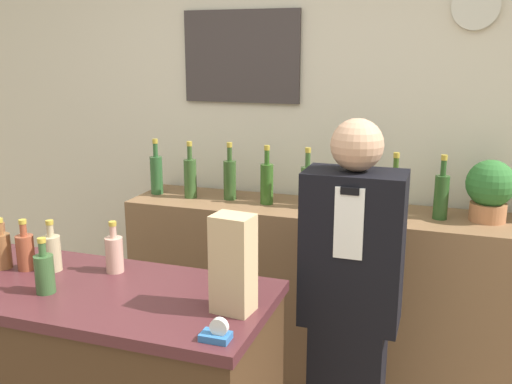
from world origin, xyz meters
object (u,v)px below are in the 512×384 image
potted_plant (490,189)px  shopkeeper (350,309)px  paper_bag (233,264)px  tape_dispenser (217,333)px

potted_plant → shopkeeper: bearing=-126.8°
shopkeeper → paper_bag: size_ratio=4.74×
potted_plant → paper_bag: 1.52m
shopkeeper → tape_dispenser: (-0.28, -0.75, 0.22)m
paper_bag → potted_plant: bearing=56.4°
shopkeeper → tape_dispenser: bearing=-110.3°
shopkeeper → paper_bag: 0.72m
potted_plant → paper_bag: size_ratio=0.91×
shopkeeper → potted_plant: bearing=53.2°
potted_plant → tape_dispenser: 1.68m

